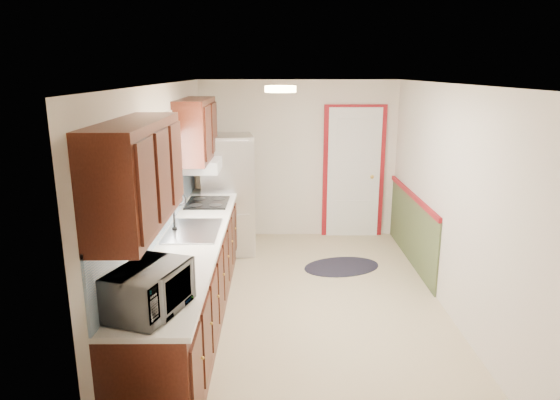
{
  "coord_description": "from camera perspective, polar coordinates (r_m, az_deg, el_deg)",
  "views": [
    {
      "loc": [
        -0.35,
        -5.05,
        2.53
      ],
      "look_at": [
        -0.3,
        0.25,
        1.15
      ],
      "focal_mm": 32.0,
      "sensor_mm": 36.0,
      "label": 1
    }
  ],
  "objects": [
    {
      "name": "rug",
      "position": [
        6.73,
        7.06,
        -7.56
      ],
      "size": [
        1.16,
        0.91,
        0.01
      ],
      "primitive_type": "ellipsoid",
      "rotation": [
        0.0,
        0.0,
        0.28
      ],
      "color": "black",
      "rests_on": "ground"
    },
    {
      "name": "room_shell",
      "position": [
        5.24,
        3.31,
        -0.16
      ],
      "size": [
        3.2,
        5.2,
        2.52
      ],
      "color": "#C1AF88",
      "rests_on": "ground"
    },
    {
      "name": "kitchen_run",
      "position": [
        5.14,
        -10.47,
        -5.23
      ],
      "size": [
        0.63,
        4.0,
        2.2
      ],
      "color": "#3C160D",
      "rests_on": "ground"
    },
    {
      "name": "microwave",
      "position": [
        3.51,
        -14.74,
        -9.38
      ],
      "size": [
        0.49,
        0.65,
        0.39
      ],
      "primitive_type": "imported",
      "rotation": [
        0.0,
        0.0,
        1.25
      ],
      "color": "white",
      "rests_on": "kitchen_run"
    },
    {
      "name": "back_wall_trim",
      "position": [
        7.57,
        9.72,
        1.85
      ],
      "size": [
        1.12,
        2.3,
        2.08
      ],
      "color": "maroon",
      "rests_on": "ground"
    },
    {
      "name": "refrigerator",
      "position": [
        7.04,
        -5.97,
        0.62
      ],
      "size": [
        0.78,
        0.75,
        1.68
      ],
      "rotation": [
        0.0,
        0.0,
        0.14
      ],
      "color": "#B7B7BC",
      "rests_on": "ground"
    },
    {
      "name": "ceiling_fixture",
      "position": [
        4.86,
        0.05,
        12.57
      ],
      "size": [
        0.3,
        0.3,
        0.06
      ],
      "primitive_type": "cylinder",
      "color": "#FFD88C",
      "rests_on": "room_shell"
    },
    {
      "name": "cooktop",
      "position": [
        6.21,
        -8.28,
        -0.3
      ],
      "size": [
        0.5,
        0.6,
        0.02
      ],
      "primitive_type": "cube",
      "color": "black",
      "rests_on": "kitchen_run"
    }
  ]
}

